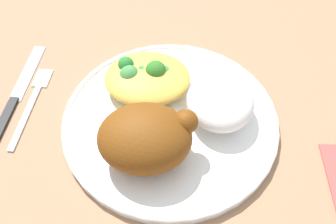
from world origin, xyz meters
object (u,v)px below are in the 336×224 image
mac_cheese_with_broccoli (144,77)px  roasted_chicken (144,138)px  plate (168,120)px  knife (11,101)px  rice_pile (218,101)px  fork (30,101)px

mac_cheese_with_broccoli → roasted_chicken: bearing=-87.3°
plate → knife: 0.22m
rice_pile → roasted_chicken: bearing=-144.9°
rice_pile → mac_cheese_with_broccoli: (-0.09, 0.05, -0.01)m
fork → knife: 0.03m
roasted_chicken → rice_pile: (0.09, 0.06, -0.01)m
rice_pile → mac_cheese_with_broccoli: size_ratio=0.80×
mac_cheese_with_broccoli → knife: (-0.18, -0.02, -0.03)m
plate → fork: plate is taller
mac_cheese_with_broccoli → knife: bearing=-173.4°
plate → knife: bearing=171.1°
roasted_chicken → rice_pile: bearing=35.1°
knife → fork: bearing=-0.3°
fork → plate: bearing=-10.1°
plate → rice_pile: size_ratio=3.02×
plate → fork: bearing=169.9°
plate → rice_pile: (0.06, 0.01, 0.03)m
roasted_chicken → knife: 0.21m
roasted_chicken → fork: bearing=151.4°
roasted_chicken → mac_cheese_with_broccoli: bearing=92.7°
plate → rice_pile: rice_pile is taller
plate → fork: size_ratio=1.95×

